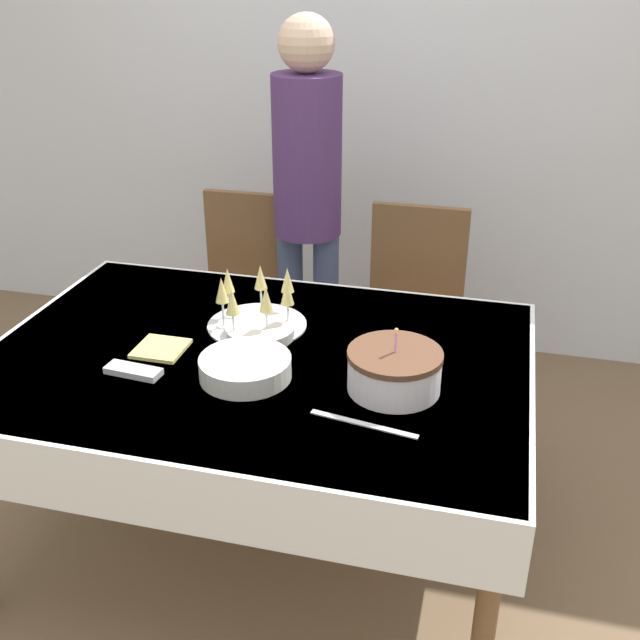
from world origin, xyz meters
name	(u,v)px	position (x,y,z in m)	size (l,w,h in m)	color
ground_plane	(264,542)	(0.00, 0.00, 0.00)	(12.00, 12.00, 0.00)	brown
wall_back	(367,75)	(0.00, 1.71, 1.35)	(8.00, 0.05, 2.70)	silver
dining_table	(257,382)	(0.00, 0.00, 0.66)	(1.67, 1.17, 0.76)	white
dining_chair_far_left	(244,295)	(-0.37, 0.90, 0.52)	(0.42, 0.42, 0.95)	brown
dining_chair_far_right	(412,313)	(0.37, 0.90, 0.52)	(0.42, 0.42, 0.95)	brown
birthday_cake	(394,370)	(0.45, -0.10, 0.82)	(0.27, 0.27, 0.19)	white
champagne_tray	(256,303)	(-0.06, 0.18, 0.85)	(0.33, 0.33, 0.18)	silver
plate_stack_main	(245,367)	(0.02, -0.14, 0.79)	(0.27, 0.27, 0.06)	silver
plate_stack_dessert	(260,331)	(-0.03, 0.12, 0.78)	(0.23, 0.23, 0.03)	silver
cake_knife	(364,424)	(0.40, -0.30, 0.76)	(0.30, 0.07, 0.00)	silver
fork_pile	(133,371)	(-0.31, -0.20, 0.77)	(0.17, 0.08, 0.02)	silver
napkin_pile	(161,349)	(-0.30, -0.05, 0.77)	(0.15, 0.15, 0.01)	#E0D166
person_standing	(307,186)	(-0.10, 0.97, 1.01)	(0.28, 0.28, 1.68)	#3F4C72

